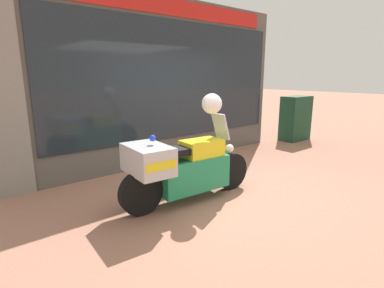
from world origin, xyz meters
The scene contains 6 objects.
ground_plane centered at (0.00, 0.00, 0.00)m, with size 60.00×60.00×0.00m, color #9E6B56.
shop_building centered at (-0.40, 2.00, 1.71)m, with size 6.67×0.55×3.41m.
window_display centered at (0.35, 2.03, 0.46)m, with size 5.38×0.30×1.90m.
paramedic_motorcycle centered at (-0.91, -0.06, 0.56)m, with size 2.27×0.78×1.29m.
utility_cabinet centered at (4.38, 1.39, 0.64)m, with size 0.93×0.50×1.27m, color #193D28.
white_helmet centered at (-0.35, -0.10, 1.45)m, with size 0.31×0.31×0.31m, color white.
Camera 1 is at (-3.43, -3.41, 1.87)m, focal length 28.00 mm.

